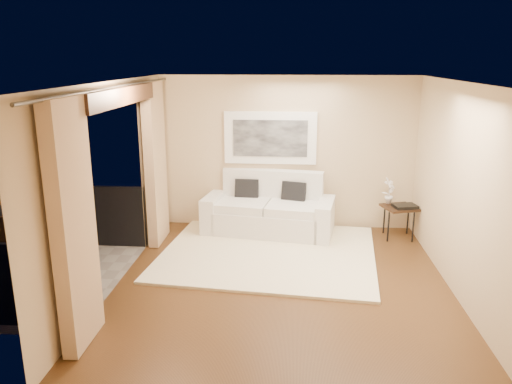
# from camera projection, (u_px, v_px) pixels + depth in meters

# --- Properties ---
(floor) EXTENTS (5.00, 5.00, 0.00)m
(floor) POSITION_uv_depth(u_px,v_px,m) (282.00, 285.00, 6.78)
(floor) COLOR #4E3117
(floor) RESTS_ON ground
(room_shell) EXTENTS (5.00, 6.40, 5.00)m
(room_shell) POSITION_uv_depth(u_px,v_px,m) (116.00, 96.00, 6.28)
(room_shell) COLOR white
(room_shell) RESTS_ON ground
(balcony) EXTENTS (1.81, 2.60, 1.17)m
(balcony) POSITION_uv_depth(u_px,v_px,m) (46.00, 265.00, 6.98)
(balcony) COLOR #605B56
(balcony) RESTS_ON ground
(curtains) EXTENTS (0.16, 4.80, 2.64)m
(curtains) POSITION_uv_depth(u_px,v_px,m) (124.00, 187.00, 6.59)
(curtains) COLOR tan
(curtains) RESTS_ON ground
(artwork) EXTENTS (1.62, 0.07, 0.92)m
(artwork) POSITION_uv_depth(u_px,v_px,m) (270.00, 138.00, 8.75)
(artwork) COLOR white
(artwork) RESTS_ON room_shell
(rug) EXTENTS (3.55, 3.17, 0.04)m
(rug) POSITION_uv_depth(u_px,v_px,m) (269.00, 252.00, 7.85)
(rug) COLOR #FDF2CB
(rug) RESTS_ON floor
(sofa) EXTENTS (2.33, 1.28, 1.06)m
(sofa) POSITION_uv_depth(u_px,v_px,m) (269.00, 212.00, 8.73)
(sofa) COLOR white
(sofa) RESTS_ON floor
(side_table) EXTENTS (0.64, 0.64, 0.55)m
(side_table) POSITION_uv_depth(u_px,v_px,m) (399.00, 210.00, 8.44)
(side_table) COLOR black
(side_table) RESTS_ON floor
(tray) EXTENTS (0.43, 0.36, 0.05)m
(tray) POSITION_uv_depth(u_px,v_px,m) (405.00, 206.00, 8.36)
(tray) COLOR black
(tray) RESTS_ON side_table
(orchid) EXTENTS (0.28, 0.28, 0.45)m
(orchid) POSITION_uv_depth(u_px,v_px,m) (389.00, 191.00, 8.53)
(orchid) COLOR white
(orchid) RESTS_ON side_table
(bistro_table) EXTENTS (0.58, 0.58, 0.66)m
(bistro_table) POSITION_uv_depth(u_px,v_px,m) (13.00, 241.00, 6.75)
(bistro_table) COLOR black
(bistro_table) RESTS_ON balcony
(balcony_chair_far) EXTENTS (0.42, 0.43, 0.86)m
(balcony_chair_far) POSITION_uv_depth(u_px,v_px,m) (62.00, 243.00, 6.94)
(balcony_chair_far) COLOR black
(balcony_chair_far) RESTS_ON balcony
(balcony_chair_near) EXTENTS (0.52, 0.52, 1.09)m
(balcony_chair_near) POSITION_uv_depth(u_px,v_px,m) (7.00, 254.00, 6.18)
(balcony_chair_near) COLOR black
(balcony_chair_near) RESTS_ON balcony
(ice_bucket) EXTENTS (0.18, 0.18, 0.20)m
(ice_bucket) POSITION_uv_depth(u_px,v_px,m) (1.00, 227.00, 6.78)
(ice_bucket) COLOR white
(ice_bucket) RESTS_ON bistro_table
(candle) EXTENTS (0.06, 0.06, 0.07)m
(candle) POSITION_uv_depth(u_px,v_px,m) (23.00, 229.00, 6.90)
(candle) COLOR red
(candle) RESTS_ON bistro_table
(vase) EXTENTS (0.04, 0.04, 0.18)m
(vase) POSITION_uv_depth(u_px,v_px,m) (2.00, 234.00, 6.53)
(vase) COLOR white
(vase) RESTS_ON bistro_table
(glass_a) EXTENTS (0.06, 0.06, 0.12)m
(glass_a) POSITION_uv_depth(u_px,v_px,m) (16.00, 233.00, 6.66)
(glass_a) COLOR white
(glass_a) RESTS_ON bistro_table
(glass_b) EXTENTS (0.06, 0.06, 0.12)m
(glass_b) POSITION_uv_depth(u_px,v_px,m) (24.00, 230.00, 6.77)
(glass_b) COLOR silver
(glass_b) RESTS_ON bistro_table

